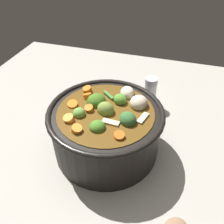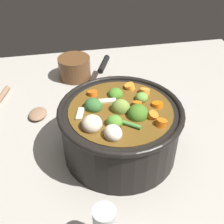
% 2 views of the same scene
% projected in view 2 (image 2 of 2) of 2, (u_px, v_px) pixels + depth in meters
% --- Properties ---
extents(ground_plane, '(1.10, 1.10, 0.00)m').
position_uv_depth(ground_plane, '(120.00, 150.00, 0.71)').
color(ground_plane, '#9E998E').
extents(cooking_pot, '(0.28, 0.28, 0.15)m').
position_uv_depth(cooking_pot, '(120.00, 129.00, 0.66)').
color(cooking_pot, black).
rests_on(cooking_pot, ground_plane).
extents(wooden_spoon, '(0.20, 0.23, 0.02)m').
position_uv_depth(wooden_spoon, '(13.00, 112.00, 0.81)').
color(wooden_spoon, '#89664B').
rests_on(wooden_spoon, ground_plane).
extents(small_saucepan, '(0.17, 0.14, 0.07)m').
position_uv_depth(small_saucepan, '(76.00, 68.00, 0.95)').
color(small_saucepan, brown).
rests_on(small_saucepan, ground_plane).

